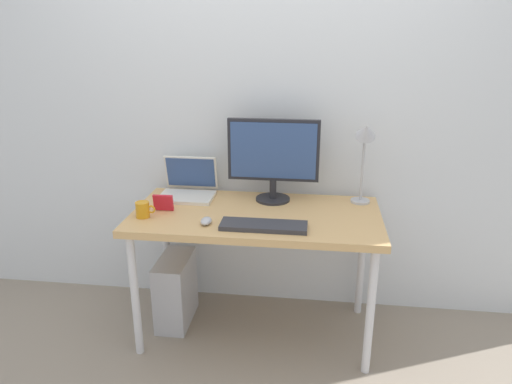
{
  "coord_description": "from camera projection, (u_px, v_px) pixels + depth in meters",
  "views": [
    {
      "loc": [
        0.31,
        -2.42,
        1.73
      ],
      "look_at": [
        0.0,
        0.0,
        0.88
      ],
      "focal_mm": 33.62,
      "sensor_mm": 36.0,
      "label": 1
    }
  ],
  "objects": [
    {
      "name": "mouse",
      "position": [
        206.0,
        221.0,
        2.47
      ],
      "size": [
        0.06,
        0.09,
        0.03
      ],
      "primitive_type": "ellipsoid",
      "color": "#B2B2B7",
      "rests_on": "desk"
    },
    {
      "name": "desk",
      "position": [
        256.0,
        224.0,
        2.65
      ],
      "size": [
        1.36,
        0.68,
        0.76
      ],
      "color": "tan",
      "rests_on": "ground_plane"
    },
    {
      "name": "ground_plane",
      "position": [
        256.0,
        330.0,
        2.87
      ],
      "size": [
        6.0,
        6.0,
        0.0
      ],
      "primitive_type": "plane",
      "color": "gray"
    },
    {
      "name": "laptop",
      "position": [
        188.0,
        186.0,
        2.87
      ],
      "size": [
        0.32,
        0.27,
        0.23
      ],
      "color": "silver",
      "rests_on": "desk"
    },
    {
      "name": "back_wall",
      "position": [
        265.0,
        102.0,
        2.82
      ],
      "size": [
        4.4,
        0.04,
        2.6
      ],
      "primitive_type": "cube",
      "color": "silver",
      "rests_on": "ground_plane"
    },
    {
      "name": "monitor",
      "position": [
        273.0,
        155.0,
        2.72
      ],
      "size": [
        0.52,
        0.2,
        0.48
      ],
      "color": "#232328",
      "rests_on": "desk"
    },
    {
      "name": "desk_lamp",
      "position": [
        365.0,
        144.0,
        2.63
      ],
      "size": [
        0.11,
        0.16,
        0.49
      ],
      "color": "#B2B2B7",
      "rests_on": "desk"
    },
    {
      "name": "computer_tower",
      "position": [
        176.0,
        290.0,
        2.91
      ],
      "size": [
        0.18,
        0.36,
        0.42
      ],
      "primitive_type": "cube",
      "color": "#B2B2B7",
      "rests_on": "ground_plane"
    },
    {
      "name": "keyboard",
      "position": [
        264.0,
        226.0,
        2.42
      ],
      "size": [
        0.44,
        0.14,
        0.02
      ],
      "primitive_type": "cube",
      "color": "#333338",
      "rests_on": "desk"
    },
    {
      "name": "coffee_mug",
      "position": [
        143.0,
        210.0,
        2.55
      ],
      "size": [
        0.11,
        0.07,
        0.08
      ],
      "color": "orange",
      "rests_on": "desk"
    },
    {
      "name": "photo_frame",
      "position": [
        163.0,
        203.0,
        2.63
      ],
      "size": [
        0.11,
        0.03,
        0.09
      ],
      "primitive_type": "cube",
      "rotation": [
        0.15,
        0.0,
        0.0
      ],
      "color": "red",
      "rests_on": "desk"
    }
  ]
}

